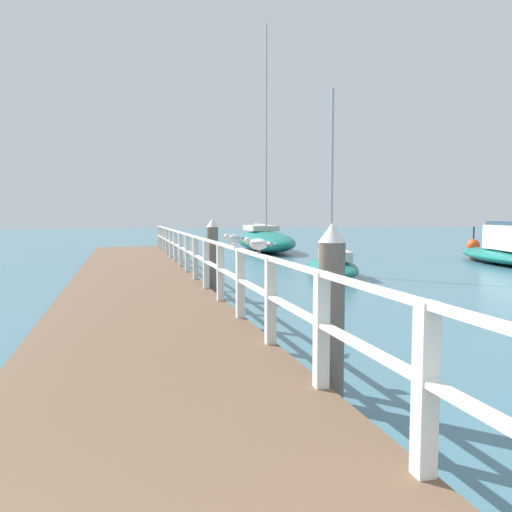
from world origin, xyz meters
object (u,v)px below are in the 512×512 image
at_px(dock_piling_far, 213,258).
at_px(seagull_foreground, 258,243).
at_px(channel_buoy, 473,245).
at_px(boat_4, 332,265).
at_px(dock_piling_near, 331,314).
at_px(boat_3, 264,240).
at_px(seagull_background, 234,239).

xyz_separation_m(dock_piling_far, seagull_foreground, (-0.39, -5.73, 0.67)).
height_order(dock_piling_far, channel_buoy, dock_piling_far).
height_order(seagull_foreground, boat_4, boat_4).
distance_m(dock_piling_far, seagull_foreground, 5.78).
relative_size(dock_piling_far, boat_4, 0.31).
height_order(dock_piling_near, dock_piling_far, same).
distance_m(boat_3, boat_4, 12.09).
bearing_deg(seagull_background, channel_buoy, -80.93).
height_order(dock_piling_near, channel_buoy, dock_piling_near).
height_order(boat_3, boat_4, boat_3).
height_order(dock_piling_far, boat_4, boat_4).
bearing_deg(channel_buoy, seagull_foreground, -133.82).
bearing_deg(seagull_foreground, dock_piling_far, 45.25).
bearing_deg(channel_buoy, boat_4, -144.51).
relative_size(seagull_background, boat_3, 0.03).
bearing_deg(boat_4, channel_buoy, 50.22).
xyz_separation_m(seagull_foreground, boat_3, (6.02, 21.25, -1.02)).
height_order(dock_piling_far, seagull_background, dock_piling_far).
bearing_deg(boat_4, seagull_foreground, -103.77).
relative_size(dock_piling_near, boat_3, 0.16).
xyz_separation_m(dock_piling_near, boat_4, (4.62, 10.77, -0.60)).
xyz_separation_m(boat_3, boat_4, (-1.01, -12.04, -0.26)).
bearing_deg(seagull_foreground, boat_4, 20.59).
distance_m(seagull_background, channel_buoy, 23.75).
xyz_separation_m(seagull_foreground, boat_4, (5.00, 9.21, -1.27)).
bearing_deg(seagull_foreground, dock_piling_near, -116.97).
relative_size(dock_piling_near, channel_buoy, 1.38).
bearing_deg(boat_3, channel_buoy, 165.95).
bearing_deg(seagull_foreground, channel_buoy, 5.28).
relative_size(seagull_foreground, channel_buoy, 0.28).
relative_size(dock_piling_far, boat_3, 0.16).
bearing_deg(channel_buoy, boat_3, 163.10).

